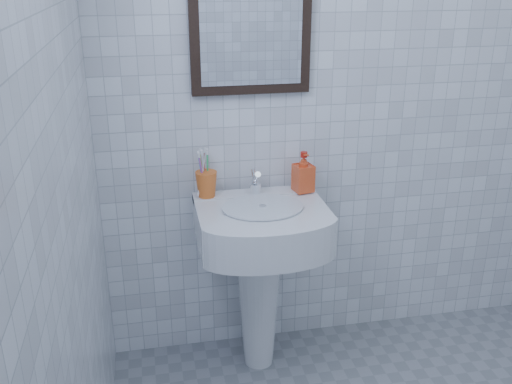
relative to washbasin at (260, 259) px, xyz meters
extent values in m
cube|color=silver|center=(0.43, 0.22, 0.69)|extent=(2.20, 0.02, 2.50)
cube|color=silver|center=(-0.67, -0.98, 0.69)|extent=(0.02, 2.40, 2.50)
cone|color=white|center=(0.00, 0.02, -0.22)|extent=(0.21, 0.21, 0.67)
cube|color=white|center=(0.00, -0.02, 0.18)|extent=(0.54, 0.38, 0.16)
cube|color=white|center=(0.00, 0.12, 0.25)|extent=(0.54, 0.10, 0.03)
cylinder|color=silver|center=(0.00, -0.05, 0.27)|extent=(0.34, 0.34, 0.01)
cylinder|color=silver|center=(0.00, 0.10, 0.29)|extent=(0.05, 0.05, 0.05)
cylinder|color=silver|center=(0.00, 0.09, 0.35)|extent=(0.03, 0.09, 0.08)
cylinder|color=silver|center=(0.00, 0.12, 0.33)|extent=(0.03, 0.05, 0.09)
imported|color=red|center=(0.21, 0.10, 0.35)|extent=(0.09, 0.10, 0.18)
cube|color=black|center=(0.00, 0.20, 0.99)|extent=(0.50, 0.04, 0.62)
cube|color=white|center=(0.00, 0.18, 0.99)|extent=(0.42, 0.00, 0.54)
camera|label=1|loc=(-0.45, -2.15, 1.18)|focal=40.00mm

